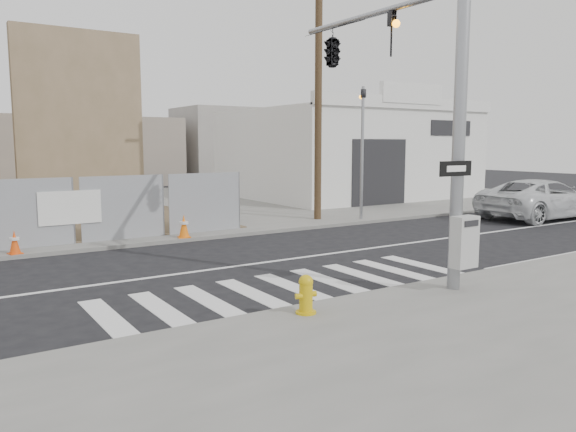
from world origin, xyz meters
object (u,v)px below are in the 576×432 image
fire_hydrant (306,294)px  suv (542,199)px  traffic_cone_d (184,226)px  traffic_cone_c (15,242)px  signal_pole (369,73)px  auto_shop (347,154)px

fire_hydrant → suv: bearing=39.4°
suv → traffic_cone_d: suv is taller
traffic_cone_c → traffic_cone_d: size_ratio=0.88×
signal_pole → fire_hydrant: size_ratio=10.01×
signal_pole → traffic_cone_c: size_ratio=10.79×
signal_pole → traffic_cone_c: (-7.13, 6.27, -4.34)m
auto_shop → signal_pole: bearing=-127.5°
suv → traffic_cone_d: 14.95m
auto_shop → traffic_cone_d: (-13.71, -8.75, -2.05)m
auto_shop → traffic_cone_c: bearing=-154.9°
traffic_cone_d → suv: bearing=-11.6°
fire_hydrant → traffic_cone_d: (1.35, 8.77, 0.01)m
suv → traffic_cone_d: size_ratio=7.99×
traffic_cone_d → fire_hydrant: bearing=-98.8°
fire_hydrant → traffic_cone_d: traffic_cone_d is taller
suv → traffic_cone_c: size_ratio=9.09×
auto_shop → traffic_cone_d: 16.39m
fire_hydrant → suv: size_ratio=0.12×
signal_pole → auto_shop: (11.50, 15.01, -2.25)m
signal_pole → suv: (12.44, 3.27, -3.96)m
auto_shop → suv: bearing=-85.4°
signal_pole → traffic_cone_c: signal_pole is taller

